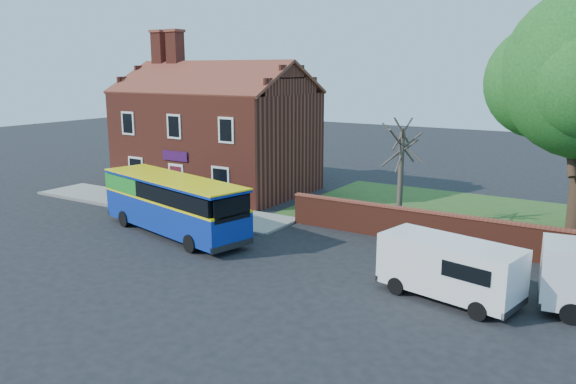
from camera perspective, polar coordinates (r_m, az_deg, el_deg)
The scene contains 9 objects.
ground at distance 25.84m, azimuth -11.12°, elevation -5.92°, with size 120.00×120.00×0.00m, color black.
pavement at distance 34.50m, azimuth -13.15°, elevation -1.27°, with size 18.00×3.50×0.12m, color gray.
kerb at distance 33.33m, azimuth -15.27°, elevation -1.85°, with size 18.00×0.15×0.14m, color slate.
grass_strip at distance 32.04m, azimuth 23.89°, elevation -3.15°, with size 26.00×12.00×0.04m, color #426B28.
shop_building at distance 38.12m, azimuth -7.29°, elevation 5.35°, with size 12.30×8.13×10.50m.
boundary_wall at distance 26.10m, azimuth 22.07°, elevation -4.56°, with size 22.00×0.38×1.60m.
bus at distance 28.34m, azimuth -11.91°, elevation -0.93°, with size 9.60×4.48×2.84m.
van_near at distance 20.71m, azimuth 16.14°, elevation -7.33°, with size 5.17×2.91×2.14m.
bare_tree at distance 29.23m, azimuth 11.37°, elevation 1.77°, with size 2.01×2.40×5.36m.
Camera 1 is at (16.96, -17.78, 8.00)m, focal length 35.00 mm.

